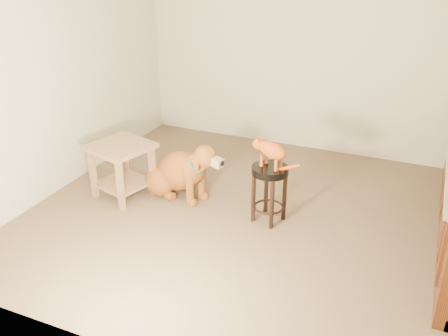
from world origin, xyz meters
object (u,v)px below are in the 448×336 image
at_px(padded_stool, 270,183).
at_px(side_table, 122,163).
at_px(tabby_kitten, 270,150).
at_px(golden_retriever, 180,172).

distance_m(padded_stool, side_table, 1.60).
bearing_deg(padded_stool, tabby_kitten, 158.11).
xyz_separation_m(golden_retriever, tabby_kitten, (1.03, -0.12, 0.48)).
relative_size(padded_stool, golden_retriever, 0.53).
height_order(padded_stool, tabby_kitten, tabby_kitten).
relative_size(golden_retriever, tabby_kitten, 2.19).
distance_m(padded_stool, golden_retriever, 1.06).
xyz_separation_m(padded_stool, golden_retriever, (-1.04, 0.13, -0.14)).
relative_size(padded_stool, tabby_kitten, 1.17).
xyz_separation_m(side_table, tabby_kitten, (1.58, 0.13, 0.36)).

